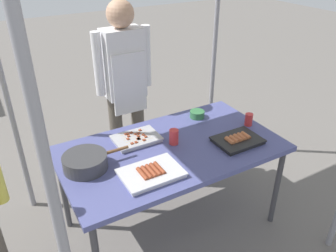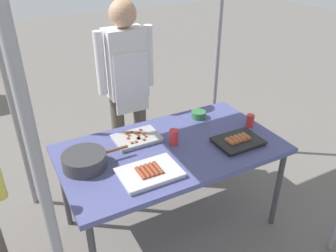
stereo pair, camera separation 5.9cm
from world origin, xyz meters
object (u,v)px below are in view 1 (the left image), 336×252
(stall_table, at_px, (171,153))
(tray_grilled_sausages, at_px, (238,140))
(vendor_woman, at_px, (124,80))
(cooking_wok, at_px, (85,161))
(tray_pork_links, at_px, (151,173))
(drink_cup_by_wok, at_px, (174,137))
(condiment_bowl, at_px, (197,114))
(drink_cup_near_edge, at_px, (249,120))
(tray_meat_skewers, at_px, (136,139))

(stall_table, xyz_separation_m, tray_grilled_sausages, (0.46, -0.19, 0.07))
(tray_grilled_sausages, height_order, vendor_woman, vendor_woman)
(tray_grilled_sausages, bearing_deg, cooking_wok, 167.13)
(vendor_woman, bearing_deg, cooking_wok, 50.81)
(tray_grilled_sausages, bearing_deg, tray_pork_links, -177.18)
(tray_grilled_sausages, xyz_separation_m, drink_cup_by_wok, (-0.42, 0.22, 0.04))
(condiment_bowl, bearing_deg, drink_cup_near_edge, -48.25)
(tray_meat_skewers, relative_size, tray_pork_links, 0.87)
(tray_grilled_sausages, distance_m, cooking_wok, 1.10)
(vendor_woman, bearing_deg, drink_cup_by_wok, 93.04)
(drink_cup_near_edge, height_order, drink_cup_by_wok, drink_cup_by_wok)
(stall_table, bearing_deg, vendor_woman, 90.16)
(tray_pork_links, xyz_separation_m, drink_cup_by_wok, (0.32, 0.26, 0.04))
(tray_meat_skewers, bearing_deg, stall_table, -48.24)
(tray_grilled_sausages, distance_m, drink_cup_near_edge, 0.30)
(stall_table, distance_m, drink_cup_near_edge, 0.71)
(cooking_wok, bearing_deg, tray_grilled_sausages, -12.87)
(stall_table, height_order, condiment_bowl, condiment_bowl)
(stall_table, relative_size, drink_cup_by_wok, 14.04)
(tray_grilled_sausages, bearing_deg, drink_cup_near_edge, 33.52)
(stall_table, distance_m, condiment_bowl, 0.52)
(stall_table, relative_size, drink_cup_near_edge, 15.93)
(drink_cup_near_edge, bearing_deg, drink_cup_by_wok, 175.08)
(tray_pork_links, height_order, drink_cup_by_wok, drink_cup_by_wok)
(cooking_wok, xyz_separation_m, vendor_woman, (0.62, 0.76, 0.19))
(tray_meat_skewers, xyz_separation_m, condiment_bowl, (0.60, 0.09, 0.01))
(tray_pork_links, bearing_deg, drink_cup_near_edge, 11.50)
(tray_pork_links, relative_size, condiment_bowl, 3.20)
(drink_cup_near_edge, distance_m, drink_cup_by_wok, 0.67)
(tray_grilled_sausages, relative_size, vendor_woman, 0.20)
(tray_pork_links, height_order, vendor_woman, vendor_woman)
(tray_pork_links, distance_m, drink_cup_by_wok, 0.41)
(stall_table, xyz_separation_m, drink_cup_near_edge, (0.70, -0.03, 0.10))
(cooking_wok, xyz_separation_m, condiment_bowl, (1.04, 0.24, -0.02))
(cooking_wok, bearing_deg, condiment_bowl, 12.79)
(tray_pork_links, bearing_deg, drink_cup_by_wok, 38.77)
(cooking_wok, bearing_deg, tray_meat_skewers, 18.89)
(tray_grilled_sausages, relative_size, drink_cup_near_edge, 3.38)
(drink_cup_near_edge, bearing_deg, vendor_woman, 130.19)
(tray_pork_links, height_order, cooking_wok, cooking_wok)
(condiment_bowl, relative_size, drink_cup_near_edge, 1.22)
(tray_grilled_sausages, xyz_separation_m, vendor_woman, (-0.46, 1.00, 0.22))
(tray_meat_skewers, distance_m, cooking_wok, 0.46)
(tray_meat_skewers, distance_m, drink_cup_by_wok, 0.28)
(tray_grilled_sausages, bearing_deg, stall_table, 157.48)
(drink_cup_by_wok, bearing_deg, tray_pork_links, -141.23)
(stall_table, distance_m, vendor_woman, 0.86)
(tray_grilled_sausages, height_order, drink_cup_by_wok, drink_cup_by_wok)
(condiment_bowl, bearing_deg, tray_grilled_sausages, -85.79)
(condiment_bowl, xyz_separation_m, drink_cup_by_wok, (-0.38, -0.26, 0.03))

